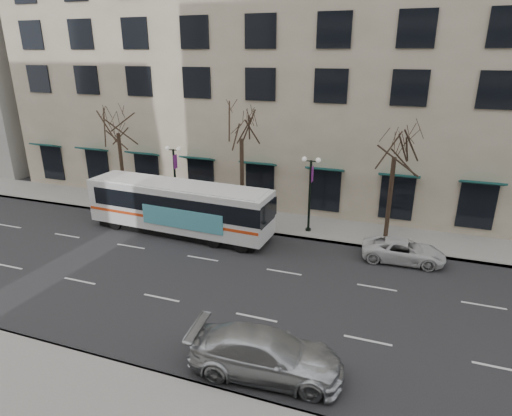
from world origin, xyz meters
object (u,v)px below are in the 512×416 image
at_px(tree_far_left, 117,120).
at_px(tree_far_mid, 241,125).
at_px(tree_far_right, 396,142).
at_px(white_pickup, 403,251).
at_px(city_bus, 180,206).
at_px(silver_car, 266,354).
at_px(lamp_post_left, 175,177).
at_px(lamp_post_right, 310,191).

xyz_separation_m(tree_far_left, tree_far_mid, (10.00, 0.00, 0.21)).
relative_size(tree_far_right, white_pickup, 1.73).
xyz_separation_m(tree_far_left, white_pickup, (21.14, -2.87, -6.05)).
bearing_deg(city_bus, silver_car, -45.61).
distance_m(lamp_post_left, silver_car, 18.07).
height_order(tree_far_mid, lamp_post_left, tree_far_mid).
xyz_separation_m(tree_far_mid, city_bus, (-3.06, -3.49, -5.02)).
bearing_deg(tree_far_left, lamp_post_left, -6.83).
height_order(lamp_post_left, silver_car, lamp_post_left).
height_order(tree_far_mid, white_pickup, tree_far_mid).
height_order(lamp_post_right, city_bus, lamp_post_right).
xyz_separation_m(tree_far_left, lamp_post_right, (15.01, -0.60, -3.75)).
distance_m(tree_far_mid, lamp_post_right, 6.41).
bearing_deg(white_pickup, city_bus, 90.09).
distance_m(tree_far_right, lamp_post_left, 15.40).
bearing_deg(tree_far_mid, city_bus, -131.23).
distance_m(lamp_post_right, silver_car, 14.00).
distance_m(lamp_post_left, city_bus, 3.64).
bearing_deg(tree_far_mid, tree_far_left, -180.00).
relative_size(lamp_post_left, white_pickup, 1.12).
relative_size(tree_far_left, silver_car, 1.43).
height_order(tree_far_left, silver_car, tree_far_left).
xyz_separation_m(lamp_post_left, lamp_post_right, (10.00, 0.00, 0.00)).
distance_m(tree_far_mid, white_pickup, 13.10).
xyz_separation_m(tree_far_mid, silver_car, (6.53, -14.35, -6.06)).
relative_size(lamp_post_left, silver_car, 0.89).
bearing_deg(tree_far_mid, white_pickup, -14.44).
bearing_deg(lamp_post_right, tree_far_right, 6.85).
bearing_deg(tree_far_right, city_bus, -165.04).
distance_m(tree_far_mid, city_bus, 6.84).
distance_m(tree_far_mid, silver_car, 16.89).
bearing_deg(white_pickup, silver_car, 155.73).
xyz_separation_m(tree_far_left, lamp_post_left, (5.01, -0.60, -3.75)).
xyz_separation_m(city_bus, silver_car, (9.59, -10.86, -1.03)).
xyz_separation_m(tree_far_right, lamp_post_left, (-14.99, -0.60, -3.48)).
relative_size(tree_far_left, lamp_post_left, 1.60).
relative_size(tree_far_mid, city_bus, 0.67).
xyz_separation_m(lamp_post_right, city_bus, (-8.07, -2.89, -1.06)).
relative_size(tree_far_left, lamp_post_right, 1.60).
xyz_separation_m(city_bus, white_pickup, (14.20, 0.62, -1.23)).
relative_size(city_bus, silver_car, 2.20).
bearing_deg(lamp_post_left, tree_far_mid, 6.85).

